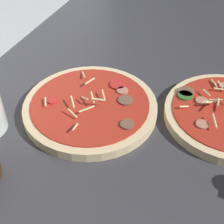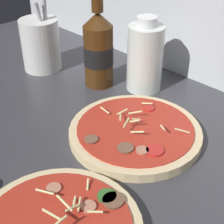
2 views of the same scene
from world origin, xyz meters
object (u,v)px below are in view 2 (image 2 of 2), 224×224
(oil_bottle, at_px, (145,57))
(utensil_crock, at_px, (41,44))
(beer_bottle, at_px, (98,48))
(pizza_far, at_px, (135,132))

(oil_bottle, relative_size, utensil_crock, 0.93)
(beer_bottle, relative_size, oil_bottle, 1.47)
(pizza_far, xyz_separation_m, beer_bottle, (-0.22, 0.10, 0.09))
(beer_bottle, bearing_deg, pizza_far, -25.24)
(beer_bottle, xyz_separation_m, oil_bottle, (0.10, 0.06, -0.01))
(oil_bottle, xyz_separation_m, utensil_crock, (-0.27, -0.11, -0.01))
(beer_bottle, bearing_deg, utensil_crock, -164.50)
(oil_bottle, height_order, utensil_crock, utensil_crock)
(pizza_far, bearing_deg, beer_bottle, 154.76)
(beer_bottle, height_order, utensil_crock, beer_bottle)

